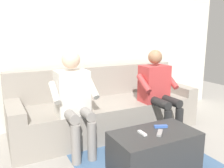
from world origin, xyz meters
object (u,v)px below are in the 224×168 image
object	(u,v)px
couch	(105,110)
remote_white	(142,133)
remote_blue	(161,126)
remote_gray	(160,133)
coffee_table	(154,151)
person_left_seated	(158,88)
person_right_seated	(74,96)

from	to	relation	value
couch	remote_white	xyz separation A→B (m)	(0.13, 1.11, 0.12)
remote_blue	remote_gray	xyz separation A→B (m)	(0.11, 0.12, -0.00)
coffee_table	remote_blue	size ratio (longest dim) A/B	6.27
person_left_seated	remote_white	world-z (taller)	person_left_seated
couch	coffee_table	world-z (taller)	couch
couch	remote_gray	distance (m)	1.20
couch	coffee_table	distance (m)	1.15
couch	person_left_seated	xyz separation A→B (m)	(-0.58, 0.42, 0.34)
couch	person_right_seated	xyz separation A→B (m)	(0.58, 0.40, 0.37)
coffee_table	remote_white	bearing A→B (deg)	-12.96
remote_gray	remote_white	size ratio (longest dim) A/B	1.22
person_left_seated	remote_blue	bearing A→B (deg)	55.39
person_right_seated	remote_gray	world-z (taller)	person_right_seated
remote_blue	remote_white	world-z (taller)	remote_blue
couch	person_left_seated	distance (m)	0.79
remote_white	person_left_seated	bearing A→B (deg)	135.23
couch	person_left_seated	size ratio (longest dim) A/B	2.26
person_right_seated	remote_blue	distance (m)	1.00
couch	remote_gray	xyz separation A→B (m)	(-0.02, 1.19, 0.12)
person_left_seated	remote_white	distance (m)	1.01
couch	coffee_table	bearing A→B (deg)	90.00
person_left_seated	remote_gray	world-z (taller)	person_left_seated
remote_gray	person_right_seated	bearing A→B (deg)	81.92
remote_blue	remote_gray	bearing A→B (deg)	-109.77
person_left_seated	remote_white	size ratio (longest dim) A/B	9.44
couch	remote_gray	size ratio (longest dim) A/B	17.53
person_left_seated	person_right_seated	world-z (taller)	person_right_seated
remote_blue	remote_white	xyz separation A→B (m)	(0.26, 0.05, -0.00)
coffee_table	remote_white	size ratio (longest dim) A/B	7.12
remote_white	remote_gray	bearing A→B (deg)	64.80
person_left_seated	remote_gray	bearing A→B (deg)	54.19
remote_white	person_right_seated	bearing A→B (deg)	-147.24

